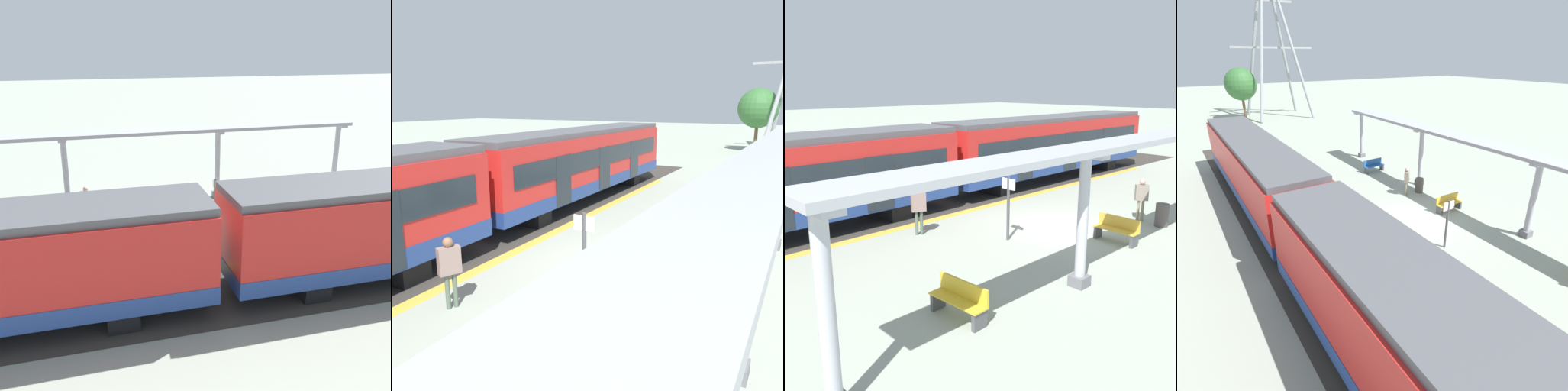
# 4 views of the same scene
# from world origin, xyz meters

# --- Properties ---
(ground_plane) EXTENTS (176.00, 176.00, 0.00)m
(ground_plane) POSITION_xyz_m (0.00, 0.00, 0.00)
(ground_plane) COLOR #98A191
(tactile_edge_strip) EXTENTS (0.41, 27.41, 0.01)m
(tactile_edge_strip) POSITION_xyz_m (-3.78, 0.00, 0.00)
(tactile_edge_strip) COLOR gold
(tactile_edge_strip) RESTS_ON ground
(trackbed) EXTENTS (3.20, 39.41, 0.01)m
(trackbed) POSITION_xyz_m (-5.59, 0.00, 0.00)
(trackbed) COLOR #38332D
(trackbed) RESTS_ON ground
(canopy_pillar_nearest) EXTENTS (1.10, 0.44, 3.52)m
(canopy_pillar_nearest) POSITION_xyz_m (3.54, -10.47, 1.79)
(canopy_pillar_nearest) COLOR slate
(canopy_pillar_nearest) RESTS_ON ground
(canopy_pillar_second) EXTENTS (1.10, 0.44, 3.52)m
(canopy_pillar_second) POSITION_xyz_m (3.54, -3.67, 1.79)
(canopy_pillar_second) COLOR slate
(canopy_pillar_second) RESTS_ON ground
(canopy_pillar_third) EXTENTS (1.10, 0.44, 3.52)m
(canopy_pillar_third) POSITION_xyz_m (3.54, 3.77, 1.79)
(canopy_pillar_third) COLOR slate
(canopy_pillar_third) RESTS_ON ground
(canopy_beam) EXTENTS (1.20, 22.21, 0.16)m
(canopy_beam) POSITION_xyz_m (3.54, 0.23, 3.60)
(canopy_beam) COLOR #A8AAB2
(canopy_beam) RESTS_ON canopy_pillar_nearest
(bench_mid_platform) EXTENTS (1.52, 0.52, 0.86)m
(bench_mid_platform) POSITION_xyz_m (2.60, -7.00, 0.44)
(bench_mid_platform) COLOR gold
(bench_mid_platform) RESTS_ON ground
(bench_far_end) EXTENTS (1.50, 0.45, 0.86)m
(bench_far_end) POSITION_xyz_m (2.45, 0.12, 0.44)
(bench_far_end) COLOR gold
(bench_far_end) RESTS_ON ground
(trash_bin) EXTENTS (0.48, 0.48, 0.86)m
(trash_bin) POSITION_xyz_m (2.74, 2.85, 0.43)
(trash_bin) COLOR #4E4745
(trash_bin) RESTS_ON ground
(platform_info_sign) EXTENTS (0.56, 0.10, 2.20)m
(platform_info_sign) POSITION_xyz_m (-0.21, -2.39, 1.33)
(platform_info_sign) COLOR #4C4C51
(platform_info_sign) RESTS_ON ground
(passenger_waiting_near_edge) EXTENTS (0.41, 0.55, 1.74)m
(passenger_waiting_near_edge) POSITION_xyz_m (-2.74, -4.24, 1.09)
(passenger_waiting_near_edge) COLOR #526151
(passenger_waiting_near_edge) RESTS_ON ground
(passenger_by_the_benches) EXTENTS (0.50, 0.48, 1.66)m
(passenger_by_the_benches) POSITION_xyz_m (1.84, 2.94, 1.04)
(passenger_by_the_benches) COLOR gray
(passenger_by_the_benches) RESTS_ON ground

